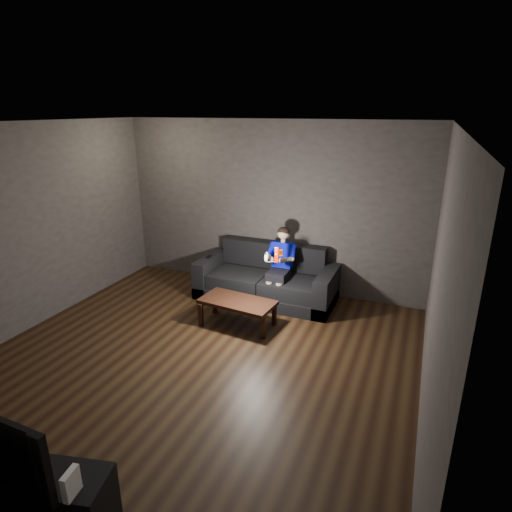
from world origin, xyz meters
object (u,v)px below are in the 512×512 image
at_px(coffee_table, 238,304).
at_px(media_console, 23,497).
at_px(sofa, 267,282).
at_px(child, 281,259).

relative_size(coffee_table, media_console, 0.83).
distance_m(sofa, media_console, 4.29).
xyz_separation_m(sofa, child, (0.24, -0.06, 0.43)).
bearing_deg(media_console, child, 70.13).
bearing_deg(coffee_table, sofa, 87.01).
height_order(sofa, media_console, sofa).
distance_m(sofa, child, 0.50).
relative_size(sofa, media_console, 1.66).
bearing_deg(sofa, child, -13.37).
height_order(child, coffee_table, child).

